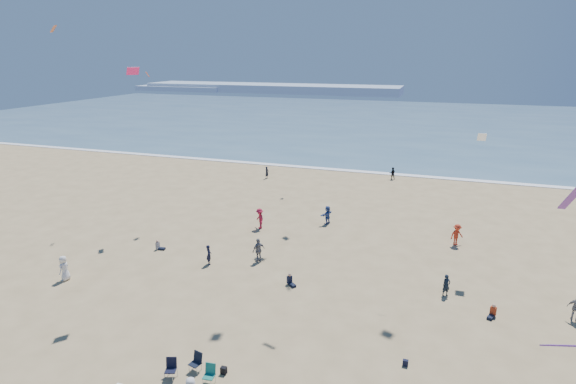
% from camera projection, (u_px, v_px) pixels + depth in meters
% --- Properties ---
extents(ocean, '(220.00, 100.00, 0.06)m').
position_uv_depth(ocean, '(396.00, 122.00, 106.65)').
color(ocean, '#476B84').
rests_on(ocean, ground).
extents(surf_line, '(220.00, 1.20, 0.08)m').
position_uv_depth(surf_line, '(360.00, 172.00, 61.29)').
color(surf_line, white).
rests_on(surf_line, ground).
extents(headland_far, '(110.00, 20.00, 3.20)m').
position_uv_depth(headland_far, '(270.00, 88.00, 192.35)').
color(headland_far, '#7A8EA8').
rests_on(headland_far, ground).
extents(headland_near, '(40.00, 14.00, 2.00)m').
position_uv_depth(headland_near, '(183.00, 88.00, 200.09)').
color(headland_near, '#7A8EA8').
rests_on(headland_near, ground).
extents(standing_flyers, '(33.88, 50.14, 1.91)m').
position_uv_depth(standing_flyers, '(320.00, 257.00, 33.41)').
color(standing_flyers, silver).
rests_on(standing_flyers, ground).
extents(seated_group, '(26.03, 18.96, 0.84)m').
position_uv_depth(seated_group, '(291.00, 325.00, 25.87)').
color(seated_group, white).
rests_on(seated_group, ground).
extents(chair_cluster, '(2.71, 1.54, 1.00)m').
position_uv_depth(chair_cluster, '(191.00, 369.00, 22.10)').
color(chair_cluster, black).
rests_on(chair_cluster, ground).
extents(black_backpack, '(0.30, 0.22, 0.38)m').
position_uv_depth(black_backpack, '(224.00, 370.00, 22.46)').
color(black_backpack, black).
rests_on(black_backpack, ground).
extents(navy_bag, '(0.28, 0.18, 0.34)m').
position_uv_depth(navy_bag, '(405.00, 363.00, 23.04)').
color(navy_bag, black).
rests_on(navy_bag, ground).
extents(kites_aloft, '(42.64, 46.28, 28.44)m').
position_uv_depth(kites_aloft, '(436.00, 57.00, 24.69)').
color(kites_aloft, blue).
rests_on(kites_aloft, ground).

